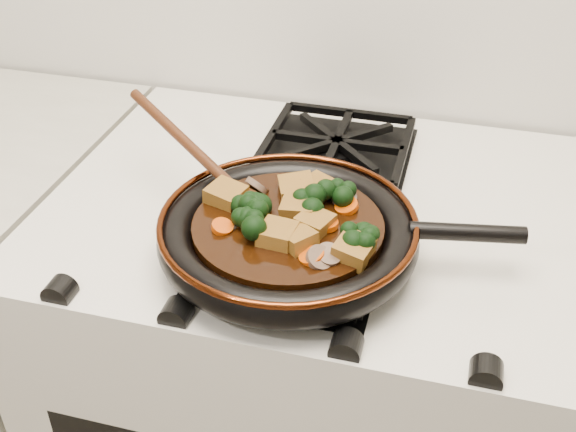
# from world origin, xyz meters

# --- Properties ---
(stove) EXTENTS (0.76, 0.60, 0.90)m
(stove) POSITION_xyz_m (0.00, 1.69, 0.45)
(stove) COLOR silver
(stove) RESTS_ON ground
(burner_grate_front) EXTENTS (0.23, 0.23, 0.03)m
(burner_grate_front) POSITION_xyz_m (0.00, 1.55, 0.91)
(burner_grate_front) COLOR black
(burner_grate_front) RESTS_ON stove
(burner_grate_back) EXTENTS (0.23, 0.23, 0.03)m
(burner_grate_back) POSITION_xyz_m (0.00, 1.83, 0.91)
(burner_grate_back) COLOR black
(burner_grate_back) RESTS_ON stove
(skillet) EXTENTS (0.45, 0.33, 0.05)m
(skillet) POSITION_xyz_m (-0.00, 1.55, 0.94)
(skillet) COLOR black
(skillet) RESTS_ON burner_grate_front
(braising_sauce) EXTENTS (0.24, 0.24, 0.02)m
(braising_sauce) POSITION_xyz_m (-0.00, 1.55, 0.95)
(braising_sauce) COLOR black
(braising_sauce) RESTS_ON skillet
(tofu_cube_0) EXTENTS (0.06, 0.05, 0.03)m
(tofu_cube_0) POSITION_xyz_m (0.02, 1.51, 0.97)
(tofu_cube_0) COLOR brown
(tofu_cube_0) RESTS_ON braising_sauce
(tofu_cube_1) EXTENTS (0.04, 0.05, 0.02)m
(tofu_cube_1) POSITION_xyz_m (-0.01, 1.51, 0.97)
(tofu_cube_1) COLOR brown
(tofu_cube_1) RESTS_ON braising_sauce
(tofu_cube_2) EXTENTS (0.06, 0.06, 0.03)m
(tofu_cube_2) POSITION_xyz_m (-0.01, 1.61, 0.97)
(tofu_cube_2) COLOR brown
(tofu_cube_2) RESTS_ON braising_sauce
(tofu_cube_3) EXTENTS (0.05, 0.05, 0.03)m
(tofu_cube_3) POSITION_xyz_m (0.09, 1.50, 0.97)
(tofu_cube_3) COLOR brown
(tofu_cube_3) RESTS_ON braising_sauce
(tofu_cube_4) EXTENTS (0.05, 0.05, 0.03)m
(tofu_cube_4) POSITION_xyz_m (0.01, 1.57, 0.97)
(tofu_cube_4) COLOR brown
(tofu_cube_4) RESTS_ON braising_sauce
(tofu_cube_5) EXTENTS (0.05, 0.05, 0.02)m
(tofu_cube_5) POSITION_xyz_m (0.03, 1.54, 0.97)
(tofu_cube_5) COLOR brown
(tofu_cube_5) RESTS_ON braising_sauce
(tofu_cube_6) EXTENTS (0.05, 0.05, 0.03)m
(tofu_cube_6) POSITION_xyz_m (0.02, 1.63, 0.97)
(tofu_cube_6) COLOR brown
(tofu_cube_6) RESTS_ON braising_sauce
(tofu_cube_7) EXTENTS (0.06, 0.05, 0.03)m
(tofu_cube_7) POSITION_xyz_m (-0.09, 1.57, 0.97)
(tofu_cube_7) COLOR brown
(tofu_cube_7) RESTS_ON braising_sauce
(broccoli_floret_0) EXTENTS (0.08, 0.08, 0.06)m
(broccoli_floret_0) POSITION_xyz_m (0.04, 1.61, 0.97)
(broccoli_floret_0) COLOR black
(broccoli_floret_0) RESTS_ON braising_sauce
(broccoli_floret_1) EXTENTS (0.06, 0.07, 0.06)m
(broccoli_floret_1) POSITION_xyz_m (-0.05, 1.55, 0.97)
(broccoli_floret_1) COLOR black
(broccoli_floret_1) RESTS_ON braising_sauce
(broccoli_floret_2) EXTENTS (0.09, 0.09, 0.07)m
(broccoli_floret_2) POSITION_xyz_m (-0.05, 1.55, 0.97)
(broccoli_floret_2) COLOR black
(broccoli_floret_2) RESTS_ON braising_sauce
(broccoli_floret_3) EXTENTS (0.08, 0.09, 0.06)m
(broccoli_floret_3) POSITION_xyz_m (-0.04, 1.52, 0.97)
(broccoli_floret_3) COLOR black
(broccoli_floret_3) RESTS_ON braising_sauce
(broccoli_floret_4) EXTENTS (0.08, 0.09, 0.07)m
(broccoli_floret_4) POSITION_xyz_m (0.01, 1.58, 0.97)
(broccoli_floret_4) COLOR black
(broccoli_floret_4) RESTS_ON braising_sauce
(broccoli_floret_5) EXTENTS (0.07, 0.07, 0.07)m
(broccoli_floret_5) POSITION_xyz_m (0.09, 1.52, 0.97)
(broccoli_floret_5) COLOR black
(broccoli_floret_5) RESTS_ON braising_sauce
(carrot_coin_0) EXTENTS (0.03, 0.03, 0.02)m
(carrot_coin_0) POSITION_xyz_m (-0.04, 1.57, 0.96)
(carrot_coin_0) COLOR #C94305
(carrot_coin_0) RESTS_ON braising_sauce
(carrot_coin_1) EXTENTS (0.03, 0.03, 0.02)m
(carrot_coin_1) POSITION_xyz_m (-0.08, 1.51, 0.96)
(carrot_coin_1) COLOR #C94305
(carrot_coin_1) RESTS_ON braising_sauce
(carrot_coin_2) EXTENTS (0.03, 0.03, 0.01)m
(carrot_coin_2) POSITION_xyz_m (0.04, 1.55, 0.96)
(carrot_coin_2) COLOR #C94305
(carrot_coin_2) RESTS_ON braising_sauce
(carrot_coin_3) EXTENTS (0.03, 0.03, 0.02)m
(carrot_coin_3) POSITION_xyz_m (0.04, 1.48, 0.96)
(carrot_coin_3) COLOR #C94305
(carrot_coin_3) RESTS_ON braising_sauce
(carrot_coin_4) EXTENTS (0.03, 0.03, 0.02)m
(carrot_coin_4) POSITION_xyz_m (0.06, 1.60, 0.96)
(carrot_coin_4) COLOR #C94305
(carrot_coin_4) RESTS_ON braising_sauce
(mushroom_slice_0) EXTENTS (0.04, 0.04, 0.03)m
(mushroom_slice_0) POSITION_xyz_m (0.05, 1.61, 0.97)
(mushroom_slice_0) COLOR brown
(mushroom_slice_0) RESTS_ON braising_sauce
(mushroom_slice_1) EXTENTS (0.04, 0.04, 0.02)m
(mushroom_slice_1) POSITION_xyz_m (0.06, 1.49, 0.97)
(mushroom_slice_1) COLOR brown
(mushroom_slice_1) RESTS_ON braising_sauce
(mushroom_slice_2) EXTENTS (0.04, 0.04, 0.02)m
(mushroom_slice_2) POSITION_xyz_m (0.05, 1.48, 0.97)
(mushroom_slice_2) COLOR brown
(mushroom_slice_2) RESTS_ON braising_sauce
(mushroom_slice_3) EXTENTS (0.04, 0.04, 0.03)m
(mushroom_slice_3) POSITION_xyz_m (-0.06, 1.61, 0.97)
(mushroom_slice_3) COLOR brown
(mushroom_slice_3) RESTS_ON braising_sauce
(wooden_spoon) EXTENTS (0.15, 0.11, 0.26)m
(wooden_spoon) POSITION_xyz_m (-0.13, 1.62, 0.98)
(wooden_spoon) COLOR #411E0D
(wooden_spoon) RESTS_ON braising_sauce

